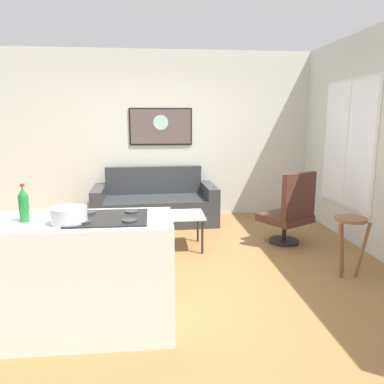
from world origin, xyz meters
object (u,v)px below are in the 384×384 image
(couch, at_px, (155,205))
(soda_bottle_2, at_px, (24,205))
(armchair, at_px, (290,212))
(mixing_bowl, at_px, (69,216))
(coffee_table, at_px, (168,217))
(wall_painting, at_px, (161,127))
(bar_stool, at_px, (350,230))

(couch, height_order, soda_bottle_2, soda_bottle_2)
(armchair, xyz_separation_m, mixing_bowl, (-2.44, -2.00, 0.53))
(coffee_table, xyz_separation_m, wall_painting, (-0.04, 1.74, 1.13))
(armchair, bearing_deg, mixing_bowl, -140.66)
(couch, bearing_deg, soda_bottle_2, -107.12)
(armchair, bearing_deg, coffee_table, 179.91)
(armchair, bearing_deg, couch, 144.47)
(coffee_table, bearing_deg, bar_stool, -29.33)
(coffee_table, relative_size, mixing_bowl, 3.52)
(coffee_table, xyz_separation_m, mixing_bowl, (-0.80, -2.01, 0.57))
(coffee_table, height_order, armchair, armchair)
(couch, distance_m, armchair, 2.22)
(couch, relative_size, coffee_table, 2.15)
(couch, distance_m, wall_painting, 1.34)
(coffee_table, bearing_deg, wall_painting, 91.35)
(mixing_bowl, height_order, wall_painting, wall_painting)
(armchair, relative_size, mixing_bowl, 3.77)
(wall_painting, bearing_deg, mixing_bowl, -101.52)
(couch, relative_size, wall_painting, 1.89)
(couch, height_order, coffee_table, couch)
(soda_bottle_2, bearing_deg, bar_stool, 15.44)
(couch, height_order, bar_stool, couch)
(coffee_table, distance_m, soda_bottle_2, 2.32)
(armchair, height_order, soda_bottle_2, soda_bottle_2)
(armchair, distance_m, bar_stool, 1.10)
(wall_painting, bearing_deg, armchair, -46.08)
(mixing_bowl, bearing_deg, couch, 78.97)
(couch, bearing_deg, mixing_bowl, -101.03)
(armchair, height_order, mixing_bowl, mixing_bowl)
(mixing_bowl, bearing_deg, coffee_table, 68.13)
(mixing_bowl, xyz_separation_m, wall_painting, (0.76, 3.75, 0.56))
(coffee_table, relative_size, soda_bottle_2, 3.22)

